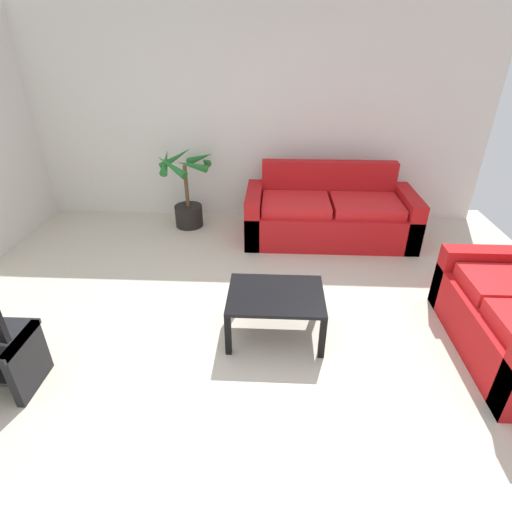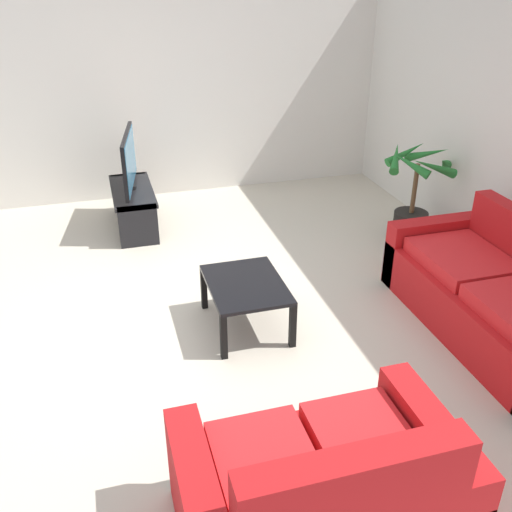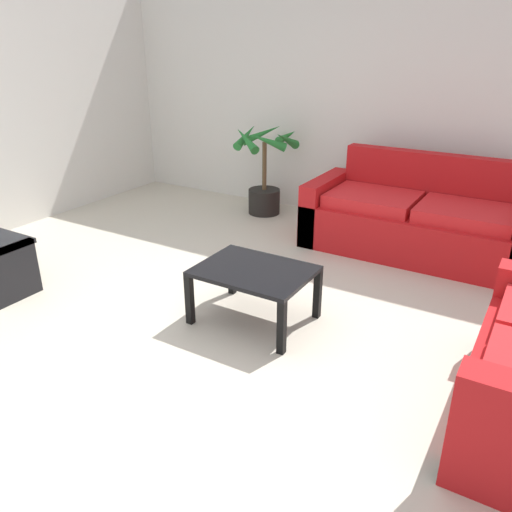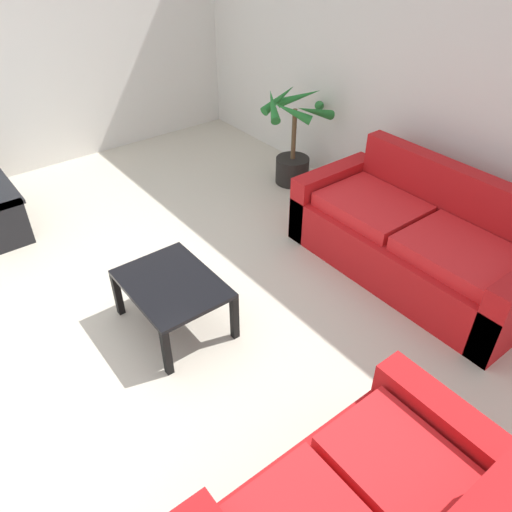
# 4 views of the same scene
# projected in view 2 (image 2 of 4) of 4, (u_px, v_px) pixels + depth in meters

# --- Properties ---
(ground_plane) EXTENTS (6.60, 6.60, 0.00)m
(ground_plane) POSITION_uv_depth(u_px,v_px,m) (198.00, 314.00, 4.98)
(ground_plane) COLOR beige
(wall_left) EXTENTS (0.06, 6.00, 2.70)m
(wall_left) POSITION_uv_depth(u_px,v_px,m) (145.00, 89.00, 6.92)
(wall_left) COLOR silver
(wall_left) RESTS_ON ground
(couch_main) EXTENTS (2.07, 0.90, 0.90)m
(couch_main) POSITION_uv_depth(u_px,v_px,m) (499.00, 301.00, 4.60)
(couch_main) COLOR red
(couch_main) RESTS_ON ground
(couch_loveseat) EXTENTS (0.90, 1.45, 0.90)m
(couch_loveseat) POSITION_uv_depth(u_px,v_px,m) (321.00, 492.00, 2.96)
(couch_loveseat) COLOR red
(couch_loveseat) RESTS_ON ground
(tv_stand) EXTENTS (1.10, 0.45, 0.46)m
(tv_stand) POSITION_uv_depth(u_px,v_px,m) (133.00, 202.00, 6.48)
(tv_stand) COLOR black
(tv_stand) RESTS_ON ground
(tv) EXTENTS (1.04, 0.21, 0.63)m
(tv) POSITION_uv_depth(u_px,v_px,m) (129.00, 160.00, 6.25)
(tv) COLOR black
(tv) RESTS_ON tv_stand
(coffee_table) EXTENTS (0.80, 0.60, 0.41)m
(coffee_table) POSITION_uv_depth(u_px,v_px,m) (246.00, 289.00, 4.66)
(coffee_table) COLOR black
(coffee_table) RESTS_ON ground
(potted_palm) EXTENTS (0.77, 0.77, 1.03)m
(potted_palm) POSITION_uv_depth(u_px,v_px,m) (414.00, 198.00, 6.16)
(potted_palm) COLOR black
(potted_palm) RESTS_ON ground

